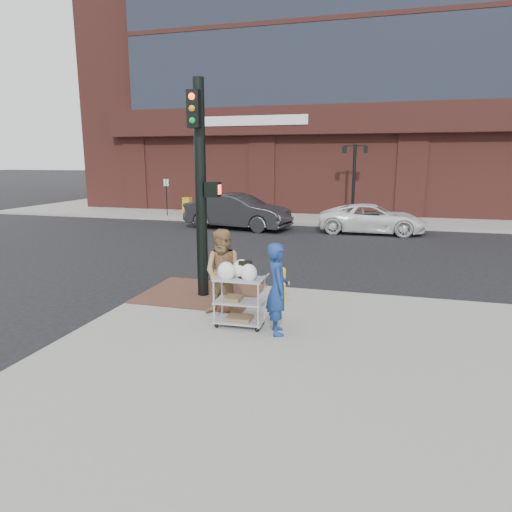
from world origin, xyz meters
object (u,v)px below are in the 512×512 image
(lamp_post, at_px, (354,173))
(fire_hydrant, at_px, (281,283))
(pedestrian_tan, at_px, (224,273))
(utility_cart, at_px, (239,297))
(traffic_signal_pole, at_px, (201,184))
(woman_blue, at_px, (277,289))
(minivan_white, at_px, (372,219))
(sedan_dark, at_px, (237,211))

(lamp_post, height_order, fire_hydrant, lamp_post)
(pedestrian_tan, height_order, utility_cart, pedestrian_tan)
(traffic_signal_pole, bearing_deg, pedestrian_tan, -50.96)
(lamp_post, height_order, woman_blue, lamp_post)
(minivan_white, height_order, fire_hydrant, minivan_white)
(sedan_dark, xyz_separation_m, fire_hydrant, (4.69, -11.25, -0.29))
(sedan_dark, bearing_deg, traffic_signal_pole, -156.64)
(minivan_white, bearing_deg, lamp_post, 18.25)
(minivan_white, relative_size, utility_cart, 3.65)
(traffic_signal_pole, xyz_separation_m, utility_cart, (1.46, -1.75, -2.08))
(minivan_white, xyz_separation_m, fire_hydrant, (-1.71, -11.69, -0.11))
(minivan_white, height_order, utility_cart, utility_cart)
(lamp_post, xyz_separation_m, traffic_signal_pole, (-2.48, -15.23, 0.21))
(minivan_white, relative_size, fire_hydrant, 5.95)
(lamp_post, xyz_separation_m, fire_hydrant, (-0.58, -15.13, -2.05))
(fire_hydrant, bearing_deg, utility_cart, -103.27)
(utility_cart, bearing_deg, woman_blue, -10.76)
(lamp_post, distance_m, woman_blue, 17.20)
(traffic_signal_pole, bearing_deg, minivan_white, 72.95)
(woman_blue, bearing_deg, pedestrian_tan, 40.59)
(fire_hydrant, bearing_deg, minivan_white, 81.65)
(utility_cart, bearing_deg, fire_hydrant, 76.73)
(lamp_post, bearing_deg, traffic_signal_pole, -99.24)
(woman_blue, height_order, sedan_dark, woman_blue)
(pedestrian_tan, distance_m, utility_cart, 0.81)
(traffic_signal_pole, bearing_deg, sedan_dark, 103.84)
(traffic_signal_pole, bearing_deg, woman_blue, -40.04)
(lamp_post, relative_size, minivan_white, 0.83)
(utility_cart, distance_m, fire_hydrant, 1.90)
(pedestrian_tan, relative_size, sedan_dark, 0.35)
(pedestrian_tan, xyz_separation_m, fire_hydrant, (0.93, 1.28, -0.50))
(traffic_signal_pole, distance_m, sedan_dark, 11.85)
(lamp_post, distance_m, fire_hydrant, 15.28)
(lamp_post, xyz_separation_m, sedan_dark, (-5.27, -3.88, -1.76))
(pedestrian_tan, bearing_deg, woman_blue, -28.68)
(minivan_white, distance_m, fire_hydrant, 11.81)
(traffic_signal_pole, height_order, pedestrian_tan, traffic_signal_pole)
(sedan_dark, xyz_separation_m, utility_cart, (4.26, -13.09, -0.11))
(traffic_signal_pole, relative_size, sedan_dark, 0.96)
(lamp_post, bearing_deg, minivan_white, -71.75)
(pedestrian_tan, relative_size, fire_hydrant, 2.26)
(sedan_dark, height_order, fire_hydrant, sedan_dark)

